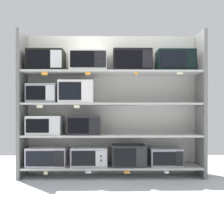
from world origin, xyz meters
TOP-DOWN VIEW (x-y plane):
  - ground at (0.00, -1.00)m, footprint 6.62×6.00m
  - back_panel at (0.00, 0.24)m, footprint 2.82×0.04m
  - upright_left at (-1.34, 0.00)m, footprint 0.05×0.43m
  - upright_right at (1.34, 0.00)m, footprint 0.05×0.43m
  - shelf_0 at (0.00, 0.00)m, footprint 2.62×0.43m
  - microwave_0 at (-0.96, -0.00)m, footprint 0.58×0.41m
  - microwave_1 at (-0.34, -0.00)m, footprint 0.54×0.35m
  - microwave_2 at (0.25, -0.00)m, footprint 0.50×0.39m
  - microwave_3 at (0.80, -0.00)m, footprint 0.47×0.36m
  - price_tag_0 at (-0.94, -0.22)m, footprint 0.06×0.00m
  - price_tag_1 at (-0.34, -0.22)m, footprint 0.09×0.00m
  - price_tag_2 at (0.21, -0.22)m, footprint 0.08×0.00m
  - price_tag_3 at (0.78, -0.22)m, footprint 0.06×0.00m
  - shelf_1 at (0.00, 0.00)m, footprint 2.62×0.43m
  - microwave_4 at (-1.00, -0.00)m, footprint 0.50×0.38m
  - microwave_5 at (-0.42, -0.00)m, footprint 0.48×0.40m
  - shelf_2 at (0.00, 0.00)m, footprint 2.62×0.43m
  - microwave_6 at (-1.04, -0.00)m, footprint 0.43×0.36m
  - microwave_7 at (-0.53, -0.00)m, footprint 0.51×0.42m
  - price_tag_4 at (-1.03, -0.22)m, footprint 0.09×0.00m
  - price_tag_5 at (-0.50, -0.22)m, footprint 0.08×0.00m
  - shelf_3 at (0.00, 0.00)m, footprint 2.62×0.43m
  - microwave_8 at (-0.98, -0.00)m, footprint 0.54×0.35m
  - microwave_9 at (-0.35, -0.00)m, footprint 0.55×0.42m
  - microwave_10 at (0.30, -0.00)m, footprint 0.57×0.37m
  - microwave_11 at (0.95, -0.00)m, footprint 0.55×0.35m
  - price_tag_6 at (-0.96, -0.22)m, footprint 0.09×0.00m
  - price_tag_7 at (-0.35, -0.22)m, footprint 0.08×0.00m
  - price_tag_8 at (0.34, -0.22)m, footprint 0.05×0.00m
  - price_tag_9 at (0.96, -0.22)m, footprint 0.09×0.00m

SIDE VIEW (x-z plane):
  - ground at x=0.00m, z-range -0.02..0.00m
  - price_tag_0 at x=-0.94m, z-range 0.08..0.13m
  - price_tag_2 at x=0.21m, z-range 0.09..0.13m
  - price_tag_3 at x=0.78m, z-range 0.09..0.13m
  - price_tag_1 at x=-0.34m, z-range 0.10..0.13m
  - shelf_0 at x=0.00m, z-range 0.13..0.16m
  - microwave_3 at x=0.80m, z-range 0.16..0.42m
  - microwave_1 at x=-0.34m, z-range 0.16..0.44m
  - microwave_0 at x=-0.96m, z-range 0.16..0.44m
  - microwave_2 at x=0.25m, z-range 0.16..0.47m
  - shelf_1 at x=0.00m, z-range 0.60..0.63m
  - microwave_4 at x=-1.00m, z-range 0.63..0.91m
  - microwave_5 at x=-0.42m, z-range 0.63..0.91m
  - price_tag_5 at x=-0.50m, z-range 1.02..1.07m
  - price_tag_4 at x=-1.03m, z-range 1.03..1.07m
  - back_panel at x=0.00m, z-range 0.00..2.16m
  - upright_left at x=-1.34m, z-range 0.00..2.16m
  - upright_right at x=1.34m, z-range 0.00..2.16m
  - shelf_2 at x=0.00m, z-range 1.07..1.10m
  - microwave_6 at x=-1.04m, z-range 1.10..1.38m
  - microwave_7 at x=-0.53m, z-range 1.10..1.43m
  - price_tag_6 at x=-0.96m, z-range 1.49..1.54m
  - price_tag_7 at x=-0.35m, z-range 1.49..1.54m
  - price_tag_8 at x=0.34m, z-range 1.50..1.54m
  - price_tag_9 at x=0.96m, z-range 1.50..1.54m
  - shelf_3 at x=0.00m, z-range 1.54..1.57m
  - microwave_9 at x=-0.35m, z-range 1.57..1.87m
  - microwave_8 at x=-0.98m, z-range 1.57..1.89m
  - microwave_11 at x=0.95m, z-range 1.57..1.89m
  - microwave_10 at x=0.30m, z-range 1.57..1.89m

